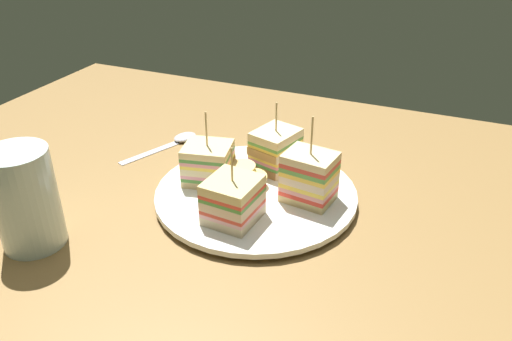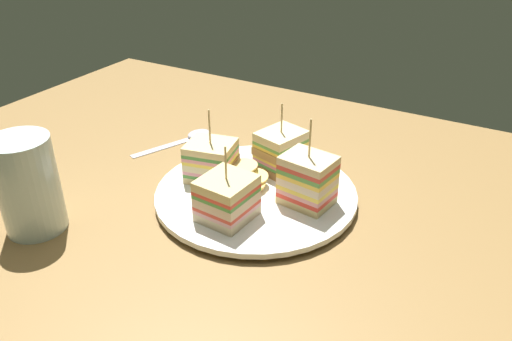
{
  "view_description": "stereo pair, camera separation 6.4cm",
  "coord_description": "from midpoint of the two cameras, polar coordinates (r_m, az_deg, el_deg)",
  "views": [
    {
      "loc": [
        22.03,
        -51.56,
        35.99
      ],
      "look_at": [
        0.0,
        0.0,
        4.31
      ],
      "focal_mm": 35.81,
      "sensor_mm": 36.0,
      "label": 1
    },
    {
      "loc": [
        27.79,
        -48.7,
        35.99
      ],
      "look_at": [
        0.0,
        0.0,
        4.31
      ],
      "focal_mm": 35.81,
      "sensor_mm": 36.0,
      "label": 2
    }
  ],
  "objects": [
    {
      "name": "sandwich_wedge_1",
      "position": [
        0.68,
        -8.03,
        0.78
      ],
      "size": [
        7.08,
        6.55,
        9.85
      ],
      "rotation": [
        0.0,
        0.0,
        6.5
      ],
      "color": "#D4BD81",
      "rests_on": "plate"
    },
    {
      "name": "chip_pile",
      "position": [
        0.66,
        -4.08,
        -0.94
      ],
      "size": [
        7.42,
        7.25,
        2.62
      ],
      "color": "#DDB264",
      "rests_on": "plate"
    },
    {
      "name": "drinking_glass",
      "position": [
        0.63,
        -26.92,
        -3.62
      ],
      "size": [
        6.98,
        6.98,
        11.71
      ],
      "color": "silver",
      "rests_on": "ground_plane"
    },
    {
      "name": "sandwich_wedge_0",
      "position": [
        0.7,
        -0.57,
        2.31
      ],
      "size": [
        6.44,
        7.2,
        9.67
      ],
      "rotation": [
        0.0,
        0.0,
        4.44
      ],
      "color": "beige",
      "rests_on": "plate"
    },
    {
      "name": "sandwich_wedge_2",
      "position": [
        0.59,
        -5.74,
        -3.37
      ],
      "size": [
        6.09,
        6.52,
        9.4
      ],
      "rotation": [
        0.0,
        0.0,
        7.77
      ],
      "color": "beige",
      "rests_on": "plate"
    },
    {
      "name": "sandwich_wedge_3",
      "position": [
        0.62,
        3.03,
        -0.83
      ],
      "size": [
        6.67,
        5.59,
        11.28
      ],
      "rotation": [
        0.0,
        0.0,
        9.29
      ],
      "color": "#D9BE7D",
      "rests_on": "plate"
    },
    {
      "name": "spoon",
      "position": [
        0.82,
        -11.0,
        3.26
      ],
      "size": [
        7.21,
        13.51,
        1.0
      ],
      "rotation": [
        0.0,
        0.0,
        1.17
      ],
      "color": "silver",
      "rests_on": "ground_plane"
    },
    {
      "name": "plate",
      "position": [
        0.66,
        -2.79,
        -2.73
      ],
      "size": [
        26.02,
        26.02,
        1.31
      ],
      "color": "white",
      "rests_on": "ground_plane"
    },
    {
      "name": "ground_plane",
      "position": [
        0.67,
        -2.75,
        -3.96
      ],
      "size": [
        112.76,
        76.93,
        1.8
      ],
      "primitive_type": "cube",
      "color": "olive"
    }
  ]
}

